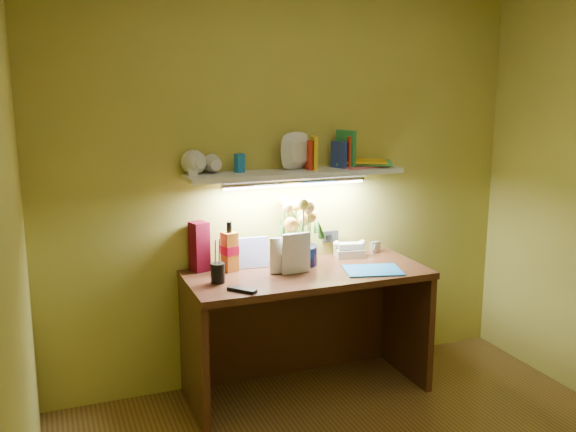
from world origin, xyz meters
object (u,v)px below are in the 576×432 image
object	(u,v)px
desk	(307,332)
desk_clock	(375,247)
flower_bouquet	(299,232)
telephone	(349,248)
whisky_bottle	(230,246)

from	to	relation	value
desk	desk_clock	xyz separation A→B (m)	(0.57, 0.23, 0.41)
flower_bouquet	telephone	size ratio (longest dim) A/B	2.27
desk	whisky_bottle	world-z (taller)	whisky_bottle
flower_bouquet	telephone	bearing A→B (deg)	6.44
flower_bouquet	whisky_bottle	world-z (taller)	flower_bouquet
telephone	whisky_bottle	size ratio (longest dim) A/B	0.60
telephone	desk_clock	xyz separation A→B (m)	(0.20, 0.03, -0.02)
desk	desk_clock	size ratio (longest dim) A/B	20.22
desk_clock	whisky_bottle	size ratio (longest dim) A/B	0.24
whisky_bottle	flower_bouquet	bearing A→B (deg)	-2.21
telephone	desk	bearing A→B (deg)	-139.69
whisky_bottle	telephone	bearing A→B (deg)	1.77
desk_clock	whisky_bottle	xyz separation A→B (m)	(-0.98, -0.06, 0.11)
flower_bouquet	desk_clock	xyz separation A→B (m)	(0.56, 0.07, -0.16)
telephone	whisky_bottle	world-z (taller)	whisky_bottle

